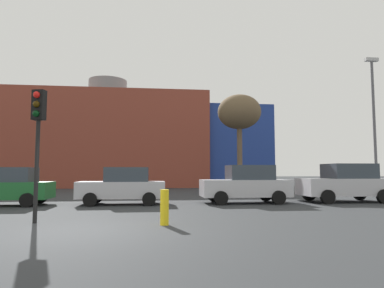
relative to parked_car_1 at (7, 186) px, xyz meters
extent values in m
plane|color=#2D3033|center=(4.70, -7.00, -0.83)|extent=(200.00, 200.00, 0.00)
cube|color=brown|center=(1.51, 20.55, 3.77)|extent=(20.30, 10.56, 9.21)
cube|color=navy|center=(14.90, 20.55, 3.21)|extent=(6.48, 9.51, 8.08)
cylinder|color=slate|center=(1.51, 20.55, 9.38)|extent=(4.00, 4.00, 2.00)
cube|color=#1E662D|center=(-0.06, 0.00, -0.17)|extent=(3.88, 1.66, 0.74)
cube|color=#333D47|center=(0.17, 0.00, 0.52)|extent=(1.94, 1.48, 0.65)
cylinder|color=black|center=(1.18, -0.85, -0.54)|extent=(0.59, 0.20, 0.59)
cylinder|color=black|center=(1.18, 0.85, -0.54)|extent=(0.59, 0.20, 0.59)
cube|color=silver|center=(5.01, 0.00, -0.17)|extent=(3.89, 1.67, 0.74)
cube|color=#333D47|center=(5.24, 0.00, 0.53)|extent=(1.95, 1.48, 0.65)
cylinder|color=black|center=(3.76, -0.85, -0.54)|extent=(0.59, 0.20, 0.59)
cylinder|color=black|center=(3.76, 0.85, -0.54)|extent=(0.59, 0.20, 0.59)
cylinder|color=black|center=(6.26, -0.85, -0.54)|extent=(0.59, 0.20, 0.59)
cylinder|color=black|center=(6.26, 0.85, -0.54)|extent=(0.59, 0.20, 0.59)
cube|color=silver|center=(10.77, 0.00, -0.12)|extent=(4.14, 1.78, 0.79)
cube|color=#333D47|center=(11.02, 0.00, 0.61)|extent=(2.07, 1.58, 0.69)
cylinder|color=black|center=(9.44, -0.91, -0.52)|extent=(0.63, 0.22, 0.63)
cylinder|color=black|center=(9.44, 0.91, -0.52)|extent=(0.63, 0.22, 0.63)
cylinder|color=black|center=(12.10, -0.91, -0.52)|extent=(0.63, 0.22, 0.63)
cylinder|color=black|center=(12.10, 0.91, -0.52)|extent=(0.63, 0.22, 0.63)
cube|color=silver|center=(15.82, 0.00, -0.09)|extent=(4.33, 1.86, 0.83)
cube|color=#333D47|center=(16.07, 0.00, 0.68)|extent=(2.17, 1.65, 0.72)
cylinder|color=black|center=(14.42, -0.95, -0.50)|extent=(0.66, 0.23, 0.66)
cylinder|color=black|center=(14.42, 0.95, -0.50)|extent=(0.66, 0.23, 0.66)
cylinder|color=black|center=(17.21, -0.95, -0.50)|extent=(0.66, 0.23, 0.66)
cylinder|color=black|center=(17.21, 0.95, -0.50)|extent=(0.66, 0.23, 0.66)
cylinder|color=black|center=(3.04, -5.48, 0.67)|extent=(0.12, 0.12, 3.01)
cube|color=black|center=(3.04, -5.48, 2.63)|extent=(0.41, 0.32, 0.90)
sphere|color=red|center=(3.00, -5.62, 2.91)|extent=(0.20, 0.20, 0.20)
sphere|color=#3C2905|center=(3.00, -5.62, 2.63)|extent=(0.20, 0.20, 0.20)
sphere|color=black|center=(3.00, -5.62, 2.35)|extent=(0.20, 0.20, 0.20)
cylinder|color=brown|center=(12.64, 8.10, 1.66)|extent=(0.38, 0.38, 4.98)
ellipsoid|color=brown|center=(12.64, 8.10, 5.02)|extent=(3.16, 3.16, 2.53)
cylinder|color=yellow|center=(6.76, -6.28, -0.34)|extent=(0.24, 0.24, 0.98)
cylinder|color=#59595E|center=(19.45, 2.72, 3.20)|extent=(0.16, 0.16, 8.08)
cube|color=#B2B2B2|center=(19.45, 2.72, 7.39)|extent=(0.80, 0.24, 0.20)
camera|label=1|loc=(6.44, -15.89, 0.64)|focal=31.76mm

